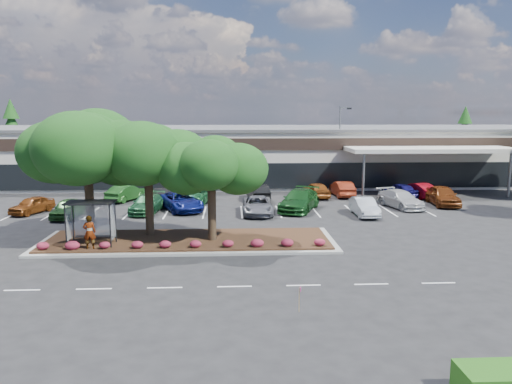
{
  "coord_description": "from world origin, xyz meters",
  "views": [
    {
      "loc": [
        0.69,
        -26.03,
        7.92
      ],
      "look_at": [
        2.36,
        7.37,
        2.6
      ],
      "focal_mm": 35.0,
      "sensor_mm": 36.0,
      "label": 1
    }
  ],
  "objects_px": {
    "survey_stake": "(300,296)",
    "car_0": "(32,205)",
    "car_1": "(68,208)",
    "light_pole": "(340,153)"
  },
  "relations": [
    {
      "from": "survey_stake",
      "to": "car_0",
      "type": "distance_m",
      "value": 27.93
    },
    {
      "from": "survey_stake",
      "to": "car_1",
      "type": "xyz_separation_m",
      "value": [
        -15.21,
        19.1,
        0.05
      ]
    },
    {
      "from": "light_pole",
      "to": "car_1",
      "type": "distance_m",
      "value": 27.94
    },
    {
      "from": "car_0",
      "to": "car_1",
      "type": "relative_size",
      "value": 0.94
    },
    {
      "from": "car_0",
      "to": "survey_stake",
      "type": "bearing_deg",
      "value": -25.85
    },
    {
      "from": "survey_stake",
      "to": "car_0",
      "type": "relative_size",
      "value": 0.26
    },
    {
      "from": "light_pole",
      "to": "survey_stake",
      "type": "height_order",
      "value": "light_pole"
    },
    {
      "from": "car_0",
      "to": "light_pole",
      "type": "bearing_deg",
      "value": 46.54
    },
    {
      "from": "survey_stake",
      "to": "car_0",
      "type": "height_order",
      "value": "car_0"
    },
    {
      "from": "survey_stake",
      "to": "car_1",
      "type": "bearing_deg",
      "value": 128.52
    }
  ]
}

